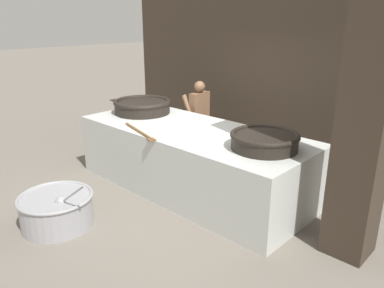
{
  "coord_description": "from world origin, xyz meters",
  "views": [
    {
      "loc": [
        3.86,
        -4.05,
        2.66
      ],
      "look_at": [
        0.0,
        0.0,
        0.75
      ],
      "focal_mm": 35.0,
      "sensor_mm": 36.0,
      "label": 1
    }
  ],
  "objects_px": {
    "giant_wok_far": "(264,140)",
    "prep_bowl_vegetables": "(57,209)",
    "giant_wok_near": "(142,106)",
    "cook": "(199,117)"
  },
  "relations": [
    {
      "from": "giant_wok_near",
      "to": "cook",
      "type": "relative_size",
      "value": 0.68
    },
    {
      "from": "giant_wok_near",
      "to": "prep_bowl_vegetables",
      "type": "distance_m",
      "value": 2.54
    },
    {
      "from": "giant_wok_far",
      "to": "prep_bowl_vegetables",
      "type": "distance_m",
      "value": 2.9
    },
    {
      "from": "cook",
      "to": "prep_bowl_vegetables",
      "type": "relative_size",
      "value": 1.19
    },
    {
      "from": "giant_wok_near",
      "to": "prep_bowl_vegetables",
      "type": "relative_size",
      "value": 0.81
    },
    {
      "from": "giant_wok_near",
      "to": "cook",
      "type": "distance_m",
      "value": 1.16
    },
    {
      "from": "giant_wok_far",
      "to": "prep_bowl_vegetables",
      "type": "xyz_separation_m",
      "value": [
        -1.82,
        -2.09,
        -0.88
      ]
    },
    {
      "from": "prep_bowl_vegetables",
      "to": "cook",
      "type": "bearing_deg",
      "value": 97.28
    },
    {
      "from": "giant_wok_far",
      "to": "giant_wok_near",
      "type": "bearing_deg",
      "value": 177.15
    },
    {
      "from": "giant_wok_near",
      "to": "giant_wok_far",
      "type": "xyz_separation_m",
      "value": [
        2.69,
        -0.13,
        -0.01
      ]
    }
  ]
}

